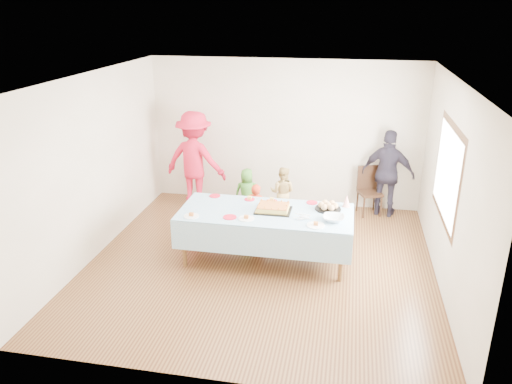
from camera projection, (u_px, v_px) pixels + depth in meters
The scene contains 22 objects.
ground at pixel (260, 263), 7.38m from camera, with size 5.00×5.00×0.00m, color #482614.
room_walls at pixel (265, 148), 6.75m from camera, with size 5.04×5.04×2.72m.
party_table at pixel (266, 215), 7.23m from camera, with size 2.50×1.10×0.78m.
birthday_cake at pixel (273, 208), 7.22m from camera, with size 0.52×0.40×0.09m.
rolls_tray at pixel (328, 206), 7.26m from camera, with size 0.38×0.38×0.11m.
punch_bowl at pixel (334, 218), 6.89m from camera, with size 0.30×0.30×0.07m, color silver.
party_hat at pixel (347, 201), 7.35m from camera, with size 0.11×0.11×0.19m, color silver.
fork_pile at pixel (302, 217), 6.95m from camera, with size 0.24×0.18×0.07m, color white, non-canonical shape.
plate_red_far_a at pixel (215, 196), 7.78m from camera, with size 0.17×0.17×0.01m, color red.
plate_red_far_b at pixel (250, 199), 7.64m from camera, with size 0.16×0.16×0.01m, color red.
plate_red_far_c at pixel (272, 201), 7.57m from camera, with size 0.17×0.17×0.01m, color red.
plate_red_far_d at pixel (312, 203), 7.52m from camera, with size 0.17×0.17×0.01m, color red.
plate_red_near at pixel (230, 217), 7.01m from camera, with size 0.19×0.19×0.01m, color red.
plate_white_left at pixel (191, 216), 7.04m from camera, with size 0.22×0.22×0.01m, color white.
plate_white_mid at pixel (246, 219), 6.96m from camera, with size 0.22×0.22×0.01m, color white.
plate_white_right at pixel (316, 225), 6.75m from camera, with size 0.25×0.25×0.01m, color white.
dining_chair at pixel (369, 187), 9.00m from camera, with size 0.49×0.49×0.87m.
toddler_left at pixel (256, 210), 8.09m from camera, with size 0.33×0.22×0.91m, color red.
toddler_mid at pixel (247, 193), 8.82m from camera, with size 0.44×0.29×0.90m, color #3D7E2A.
toddler_right at pixel (282, 192), 8.81m from camera, with size 0.46×0.35×0.94m, color tan.
adult_left at pixel (195, 160), 9.14m from camera, with size 1.17×0.67×1.81m, color red.
adult_right at pixel (388, 174), 8.79m from camera, with size 0.92×0.38×1.57m, color #292532.
Camera 1 is at (1.16, -6.42, 3.60)m, focal length 35.00 mm.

